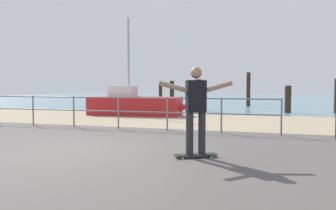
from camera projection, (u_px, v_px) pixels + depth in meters
ground_plane at (56, 163)px, 5.85m from camera, size 24.00×10.00×0.04m
beach_strip at (178, 120)px, 13.47m from camera, size 24.00×6.00×0.04m
sea_surface at (240, 98)px, 40.13m from camera, size 72.00×50.00×0.04m
railing_fence at (95, 107)px, 10.76m from camera, size 11.65×0.05×1.05m
sailboat at (138, 105)px, 15.53m from camera, size 4.99×1.57×4.63m
skateboard at (196, 155)px, 6.19m from camera, size 0.79×0.57×0.08m
skateboarder at (196, 105)px, 6.14m from camera, size 1.30×0.79×1.65m
groyne_post_0 at (161, 92)px, 26.75m from camera, size 0.29×0.29×1.85m
groyne_post_1 at (172, 94)px, 21.65m from camera, size 0.29×0.29×1.78m
groyne_post_2 at (198, 95)px, 18.33m from camera, size 0.38×0.38×1.79m
groyne_post_3 at (248, 89)px, 22.99m from camera, size 0.27×0.27×2.40m
groyne_post_4 at (288, 99)px, 17.03m from camera, size 0.33×0.33×1.44m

